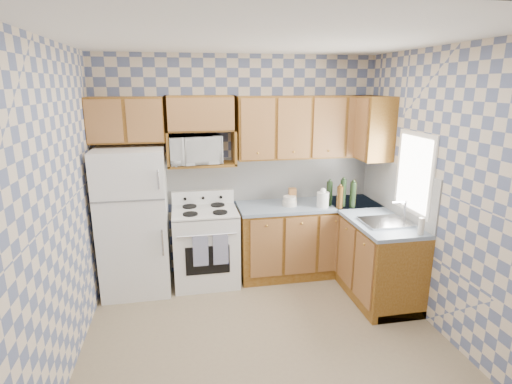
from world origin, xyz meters
TOP-DOWN VIEW (x-y plane):
  - floor at (0.00, 0.00)m, footprint 3.40×3.40m
  - back_wall at (0.00, 1.60)m, footprint 3.40×0.02m
  - right_wall at (1.70, 0.00)m, footprint 0.02×3.20m
  - backsplash_back at (0.40, 1.59)m, footprint 2.60×0.02m
  - backsplash_right at (1.69, 0.80)m, footprint 0.02×1.60m
  - refrigerator at (-1.27, 1.25)m, footprint 0.75×0.70m
  - stove_body at (-0.47, 1.28)m, footprint 0.76×0.65m
  - cooktop at (-0.47, 1.28)m, footprint 0.76×0.65m
  - backguard at (-0.47, 1.55)m, footprint 0.76×0.08m
  - dish_towel_left at (-0.55, 0.93)m, footprint 0.17×0.02m
  - dish_towel_right at (-0.32, 0.93)m, footprint 0.17×0.02m
  - base_cabinets_back at (0.82, 1.30)m, footprint 1.75×0.60m
  - base_cabinets_right at (1.40, 0.80)m, footprint 0.60×1.60m
  - countertop_back at (0.82, 1.30)m, footprint 1.77×0.63m
  - countertop_right at (1.40, 0.80)m, footprint 0.63×1.60m
  - upper_cabinets_back at (0.82, 1.44)m, footprint 1.75×0.33m
  - upper_cabinets_fridge at (-1.29, 1.44)m, footprint 0.82×0.33m
  - upper_cabinets_right at (1.53, 1.25)m, footprint 0.33×0.70m
  - microwave_shelf at (-0.47, 1.44)m, footprint 0.80×0.33m
  - microwave at (-0.55, 1.45)m, footprint 0.64×0.48m
  - sink at (1.40, 0.45)m, footprint 0.48×0.40m
  - window at (1.69, 0.45)m, footprint 0.02×0.66m
  - bottle_0 at (1.19, 1.11)m, footprint 0.07×0.07m
  - bottle_1 at (1.29, 1.05)m, footprint 0.07×0.07m
  - bottle_2 at (1.34, 1.15)m, footprint 0.07×0.07m
  - bottle_3 at (1.12, 1.04)m, footprint 0.07×0.07m
  - bottle_4 at (1.04, 1.17)m, footprint 0.07×0.07m
  - knife_block at (0.62, 1.33)m, footprint 0.10×0.10m
  - electric_kettle at (0.94, 1.12)m, footprint 0.15×0.15m
  - food_containers at (0.56, 1.25)m, footprint 0.18×0.18m
  - soap_bottle at (1.57, 0.07)m, footprint 0.06×0.06m

SIDE VIEW (x-z plane):
  - floor at x=0.00m, z-range 0.00..0.00m
  - base_cabinets_back at x=0.82m, z-range 0.00..0.88m
  - base_cabinets_right at x=1.40m, z-range 0.00..0.88m
  - stove_body at x=-0.47m, z-range 0.00..0.90m
  - dish_towel_left at x=-0.55m, z-range 0.37..0.73m
  - dish_towel_right at x=-0.32m, z-range 0.37..0.73m
  - refrigerator at x=-1.27m, z-range 0.00..1.68m
  - countertop_back at x=0.82m, z-range 0.88..0.92m
  - countertop_right at x=1.40m, z-range 0.88..0.92m
  - cooktop at x=-0.47m, z-range 0.89..0.92m
  - sink at x=1.40m, z-range 0.91..0.94m
  - food_containers at x=0.56m, z-range 0.92..1.04m
  - backguard at x=-0.47m, z-range 0.92..1.08m
  - soap_bottle at x=1.57m, z-range 0.92..1.09m
  - electric_kettle at x=0.94m, z-range 0.92..1.10m
  - knife_block at x=0.62m, z-range 0.92..1.12m
  - bottle_3 at x=1.12m, z-range 0.92..1.19m
  - bottle_2 at x=1.34m, z-range 0.92..1.21m
  - bottle_4 at x=1.04m, z-range 0.92..1.22m
  - bottle_1 at x=1.29m, z-range 0.92..1.23m
  - bottle_0 at x=1.19m, z-range 0.92..1.25m
  - backsplash_back at x=0.40m, z-range 0.92..1.48m
  - backsplash_right at x=1.69m, z-range 0.92..1.48m
  - back_wall at x=0.00m, z-range 0.00..2.70m
  - right_wall at x=1.70m, z-range 0.00..2.70m
  - microwave_shelf at x=-0.47m, z-range 1.42..1.45m
  - window at x=1.69m, z-range 1.02..1.88m
  - microwave at x=-0.55m, z-range 1.45..1.78m
  - upper_cabinets_back at x=0.82m, z-range 1.48..2.22m
  - upper_cabinets_right at x=1.53m, z-range 1.48..2.22m
  - upper_cabinets_fridge at x=-1.29m, z-range 1.72..2.22m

